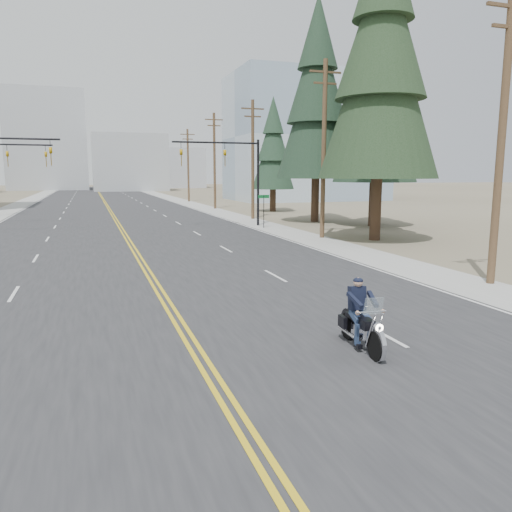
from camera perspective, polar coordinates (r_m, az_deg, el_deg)
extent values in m
plane|color=#776D56|center=(8.68, -0.89, -20.02)|extent=(400.00, 400.00, 0.00)
cube|color=#303033|center=(77.37, -16.84, 5.82)|extent=(20.00, 200.00, 0.01)
cube|color=#A5A5A0|center=(77.88, -25.36, 5.34)|extent=(3.00, 200.00, 0.01)
cube|color=#A5A5A0|center=(78.55, -8.39, 6.17)|extent=(3.00, 200.00, 0.01)
cylinder|color=black|center=(39.64, -26.62, 11.93)|extent=(7.00, 0.14, 0.14)
imported|color=#BF8C0C|center=(39.33, -22.44, 11.29)|extent=(0.21, 0.26, 1.30)
cylinder|color=black|center=(41.41, 0.24, 8.32)|extent=(0.20, 0.20, 7.00)
cylinder|color=black|center=(40.49, -4.58, 12.80)|extent=(7.00, 0.14, 0.14)
imported|color=#BF8C0C|center=(40.63, -3.58, 11.88)|extent=(0.21, 0.26, 1.30)
imported|color=#BF8C0C|center=(39.87, -8.56, 11.84)|extent=(0.21, 0.26, 1.30)
cylinder|color=black|center=(47.62, -25.89, 11.39)|extent=(6.00, 0.14, 0.14)
imported|color=#BF8C0C|center=(47.67, -26.56, 10.55)|extent=(0.21, 0.26, 1.30)
imported|color=#BF8C0C|center=(47.37, -22.91, 10.81)|extent=(0.21, 0.26, 1.30)
cylinder|color=black|center=(39.56, 0.89, 5.08)|extent=(0.06, 0.06, 2.60)
cube|color=#0C5926|center=(39.49, 0.90, 6.82)|extent=(0.90, 0.03, 0.25)
cylinder|color=brown|center=(21.25, 26.24, 11.77)|extent=(0.30, 0.30, 11.00)
cube|color=brown|center=(22.03, 27.20, 24.04)|extent=(2.20, 0.12, 0.12)
cube|color=brown|center=(21.85, 27.05, 22.27)|extent=(1.60, 0.12, 0.12)
cylinder|color=brown|center=(33.67, 7.75, 11.82)|extent=(0.30, 0.30, 11.50)
cube|color=brown|center=(34.25, 7.94, 20.12)|extent=(2.20, 0.12, 0.12)
cube|color=brown|center=(34.12, 7.92, 18.97)|extent=(1.60, 0.12, 0.12)
cylinder|color=brown|center=(47.59, -0.38, 10.86)|extent=(0.30, 0.30, 11.00)
cube|color=brown|center=(47.94, -0.38, 16.49)|extent=(2.20, 0.12, 0.12)
cube|color=brown|center=(47.86, -0.38, 15.66)|extent=(1.60, 0.12, 0.12)
cylinder|color=brown|center=(62.02, -4.76, 10.72)|extent=(0.30, 0.30, 11.50)
cube|color=brown|center=(62.34, -4.83, 15.27)|extent=(2.20, 0.12, 0.12)
cube|color=brown|center=(62.27, -4.82, 14.63)|extent=(1.60, 0.12, 0.12)
cylinder|color=brown|center=(78.63, -7.76, 10.19)|extent=(0.30, 0.30, 11.00)
cube|color=brown|center=(78.84, -7.83, 13.61)|extent=(2.20, 0.12, 0.12)
cube|color=brown|center=(78.79, -7.82, 13.10)|extent=(1.60, 0.12, 0.12)
cube|color=#9EB5CC|center=(84.68, 5.60, 13.22)|extent=(24.00, 16.00, 20.00)
cube|color=#ADB2B7|center=(132.64, -14.25, 10.27)|extent=(18.00, 14.00, 14.00)
cube|color=#B7BCC6|center=(124.70, 1.39, 11.55)|extent=(16.00, 12.00, 18.00)
cube|color=#ADB2B7|center=(147.80, -22.73, 12.05)|extent=(20.00, 15.00, 26.00)
cube|color=#B7BCC6|center=(159.57, -8.76, 9.89)|extent=(14.00, 14.00, 12.00)
cylinder|color=#382619|center=(33.23, 13.51, 5.19)|extent=(0.77, 0.77, 3.97)
cone|color=#1B3018|center=(33.63, 14.05, 18.82)|extent=(7.51, 7.51, 11.92)
cone|color=#1B3018|center=(34.36, 14.30, 24.38)|extent=(5.63, 5.63, 8.94)
cylinder|color=#382619|center=(42.45, 13.23, 5.80)|extent=(0.79, 0.79, 3.60)
cone|color=black|center=(42.65, 13.60, 15.51)|extent=(6.76, 6.76, 10.81)
cone|color=black|center=(43.09, 13.77, 19.56)|extent=(5.07, 5.07, 8.11)
cone|color=black|center=(43.75, 13.94, 23.50)|extent=(3.38, 3.38, 5.77)
cylinder|color=#382619|center=(45.24, 6.76, 6.36)|extent=(0.68, 0.68, 3.87)
cone|color=black|center=(45.51, 6.95, 16.13)|extent=(6.96, 6.96, 11.60)
cone|color=black|center=(46.01, 7.04, 20.20)|extent=(5.22, 5.22, 8.70)
cone|color=black|center=(46.75, 7.13, 24.16)|extent=(3.48, 3.48, 6.19)
cylinder|color=#382619|center=(57.52, 1.94, 6.40)|extent=(0.60, 0.60, 2.56)
cone|color=#19321F|center=(57.48, 1.97, 11.51)|extent=(4.78, 4.78, 7.69)
cone|color=#19321F|center=(57.60, 1.98, 13.67)|extent=(3.59, 3.59, 5.77)
cone|color=#19321F|center=(57.81, 1.99, 15.82)|extent=(2.39, 2.39, 4.10)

